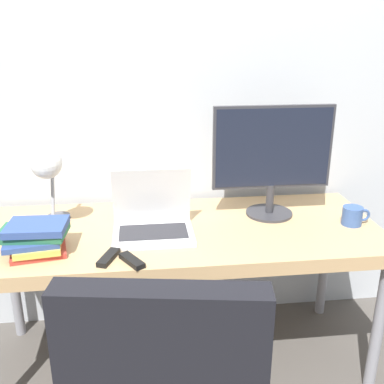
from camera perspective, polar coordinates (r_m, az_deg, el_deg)
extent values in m
cube|color=silver|center=(2.24, -2.78, 14.02)|extent=(8.00, 0.05, 2.60)
cube|color=tan|center=(2.00, -1.63, -5.37)|extent=(1.78, 0.70, 0.06)
cylinder|color=gray|center=(2.17, 22.54, -15.61)|extent=(0.05, 0.05, 0.64)
cylinder|color=gray|center=(2.51, -21.75, -10.39)|extent=(0.05, 0.05, 0.64)
cylinder|color=gray|center=(2.61, 16.50, -8.51)|extent=(0.05, 0.05, 0.64)
cube|color=silver|center=(1.92, -4.92, -5.32)|extent=(0.34, 0.26, 0.02)
cube|color=#2D2D33|center=(1.92, -4.93, -5.05)|extent=(0.29, 0.16, 0.00)
cube|color=silver|center=(1.96, -5.14, -0.44)|extent=(0.34, 0.06, 0.26)
cube|color=navy|center=(1.96, -5.14, -0.47)|extent=(0.30, 0.05, 0.22)
cylinder|color=#333338|center=(2.16, 9.75, -2.65)|extent=(0.22, 0.22, 0.01)
cylinder|color=#333338|center=(2.13, 9.87, -0.82)|extent=(0.04, 0.04, 0.14)
cube|color=#333338|center=(2.07, 10.23, 5.60)|extent=(0.55, 0.02, 0.38)
cube|color=black|center=(2.05, 10.33, 5.51)|extent=(0.53, 0.00, 0.36)
cylinder|color=#4C4C51|center=(2.17, -16.57, -3.05)|extent=(0.11, 0.11, 0.02)
cylinder|color=#99999E|center=(2.06, -17.28, 0.14)|extent=(0.02, 0.15, 0.30)
sphere|color=white|center=(1.95, -18.04, 3.49)|extent=(0.13, 0.13, 0.13)
cube|color=#B2382D|center=(1.88, -18.87, -6.86)|extent=(0.24, 0.23, 0.02)
cube|color=gold|center=(1.87, -18.95, -6.31)|extent=(0.20, 0.22, 0.02)
cube|color=#334C8C|center=(1.86, -19.64, -5.81)|extent=(0.23, 0.19, 0.02)
cube|color=#286B47|center=(1.87, -19.58, -4.89)|extent=(0.27, 0.18, 0.03)
cube|color=#334C8C|center=(1.84, -19.12, -4.20)|extent=(0.23, 0.18, 0.03)
cube|color=black|center=(1.75, -10.56, -8.18)|extent=(0.09, 0.14, 0.02)
cube|color=black|center=(1.72, -7.65, -8.62)|extent=(0.10, 0.13, 0.02)
cylinder|color=#385693|center=(2.13, 19.67, -2.86)|extent=(0.09, 0.09, 0.08)
torus|color=#385693|center=(2.16, 20.97, -2.77)|extent=(0.06, 0.01, 0.06)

